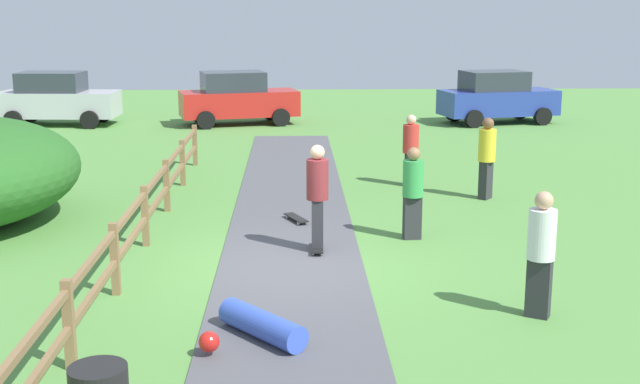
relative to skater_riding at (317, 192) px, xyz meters
name	(u,v)px	position (x,y,z in m)	size (l,w,h in m)	color
ground_plane	(291,266)	(-0.46, -0.81, -1.07)	(60.00, 60.00, 0.00)	#568E42
asphalt_path	(291,265)	(-0.46, -0.81, -1.06)	(2.40, 28.00, 0.02)	#515156
wooden_fence	(131,228)	(-3.06, -0.81, -0.40)	(0.12, 18.12, 1.10)	olive
skater_riding	(317,192)	(0.00, 0.00, 0.00)	(0.39, 0.81, 1.87)	black
skater_fallen	(258,326)	(-0.89, -3.93, -0.87)	(1.35, 1.32, 0.36)	blue
skateboard_loose	(296,218)	(-0.37, 2.05, -0.98)	(0.51, 0.81, 0.08)	black
bystander_white	(541,248)	(2.95, -3.20, -0.09)	(0.52, 0.52, 1.78)	#2D2D33
bystander_yellow	(487,154)	(3.87, 3.96, -0.06)	(0.53, 0.53, 1.82)	#2D2D33
bystander_green	(413,189)	(1.77, 0.77, -0.13)	(0.41, 0.41, 1.71)	#2D2D33
bystander_red	(411,147)	(2.38, 5.39, -0.13)	(0.50, 0.50, 1.71)	#2D2D33
parked_car_red	(238,98)	(-2.42, 16.14, -0.11)	(4.49, 2.75, 1.92)	red
parked_car_blue	(497,97)	(7.09, 16.14, -0.11)	(4.47, 2.68, 1.92)	#283D99
parked_car_silver	(57,99)	(-8.93, 16.16, -0.11)	(4.27, 2.15, 1.92)	#B7B7BC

